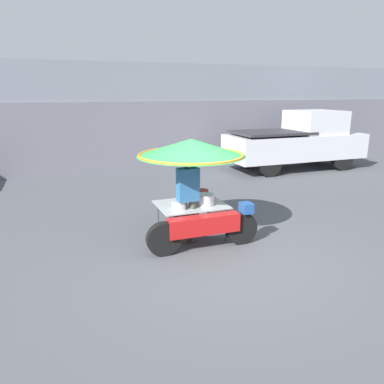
{
  "coord_description": "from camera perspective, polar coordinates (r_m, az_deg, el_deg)",
  "views": [
    {
      "loc": [
        -2.5,
        -5.32,
        2.71
      ],
      "look_at": [
        -0.17,
        0.96,
        0.9
      ],
      "focal_mm": 35.0,
      "sensor_mm": 36.0,
      "label": 1
    }
  ],
  "objects": [
    {
      "name": "ground_plane",
      "position": [
        6.47,
        4.4,
        -9.64
      ],
      "size": [
        36.0,
        36.0,
        0.0
      ],
      "primitive_type": "plane",
      "color": "#4C4F54"
    },
    {
      "name": "vendor_motorcycle_cart",
      "position": [
        6.8,
        0.11,
        4.62
      ],
      "size": [
        2.06,
        1.99,
        1.87
      ],
      "color": "black",
      "rests_on": "ground"
    },
    {
      "name": "vendor_person",
      "position": [
        6.72,
        -0.62,
        -0.46
      ],
      "size": [
        0.38,
        0.22,
        1.61
      ],
      "color": "#4C473D",
      "rests_on": "ground"
    },
    {
      "name": "pickup_truck",
      "position": [
        13.89,
        15.88,
        7.44
      ],
      "size": [
        4.91,
        1.8,
        2.05
      ],
      "color": "black",
      "rests_on": "ground"
    },
    {
      "name": "shopfront_building",
      "position": [
        14.15,
        -10.39,
        11.26
      ],
      "size": [
        28.0,
        2.06,
        3.65
      ],
      "color": "gray",
      "rests_on": "ground"
    }
  ]
}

